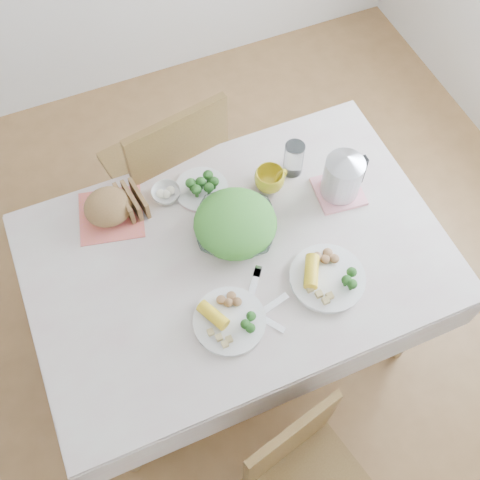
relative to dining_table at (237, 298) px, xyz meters
name	(u,v)px	position (x,y,z in m)	size (l,w,h in m)	color
floor	(238,330)	(0.00, 0.00, -0.38)	(3.60, 3.60, 0.00)	brown
dining_table	(237,298)	(0.00, 0.00, 0.00)	(1.40, 0.90, 0.75)	brown
tablecloth	(237,255)	(0.00, 0.00, 0.38)	(1.50, 1.00, 0.01)	beige
chair_far	(164,170)	(-0.08, 0.69, 0.09)	(0.45, 0.45, 1.01)	brown
salad_bowl	(235,227)	(0.03, 0.09, 0.42)	(0.29, 0.29, 0.07)	white
dinner_plate_left	(230,321)	(-0.12, -0.23, 0.40)	(0.25, 0.25, 0.02)	white
dinner_plate_right	(327,278)	(0.25, -0.22, 0.40)	(0.27, 0.27, 0.02)	white
broccoli_plate	(201,189)	(-0.02, 0.31, 0.40)	(0.21, 0.21, 0.02)	beige
napkin	(111,215)	(-0.37, 0.34, 0.39)	(0.24, 0.24, 0.00)	#E46759
bread_loaf	(108,207)	(-0.37, 0.34, 0.45)	(0.18, 0.17, 0.11)	brown
fruit_bowl	(166,194)	(-0.15, 0.34, 0.40)	(0.11, 0.11, 0.04)	white
yellow_mug	(270,180)	(0.23, 0.23, 0.43)	(0.12, 0.12, 0.09)	yellow
glass_tumbler	(293,160)	(0.35, 0.26, 0.45)	(0.08, 0.08, 0.15)	white
pink_tray	(338,191)	(0.47, 0.10, 0.40)	(0.18, 0.18, 0.01)	pink
electric_kettle	(343,174)	(0.47, 0.10, 0.51)	(0.15, 0.15, 0.20)	#B2B5BA
fork_left	(260,317)	(-0.02, -0.25, 0.39)	(0.02, 0.20, 0.00)	silver
fork_right	(251,295)	(-0.02, -0.17, 0.39)	(0.02, 0.21, 0.00)	silver
knife	(263,311)	(0.00, -0.24, 0.39)	(0.02, 0.21, 0.00)	silver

